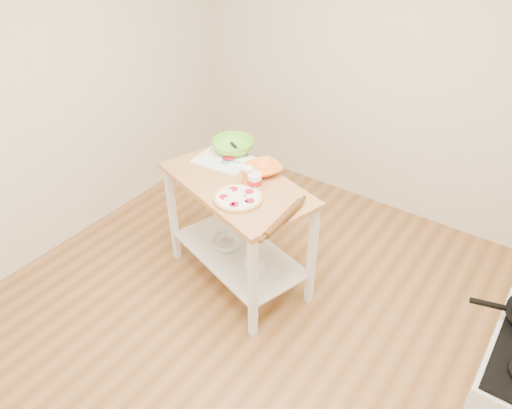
{
  "coord_description": "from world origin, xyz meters",
  "views": [
    {
      "loc": [
        1.34,
        -1.72,
        2.77
      ],
      "look_at": [
        -0.31,
        0.61,
        0.78
      ],
      "focal_mm": 35.0,
      "sensor_mm": 36.0,
      "label": 1
    }
  ],
  "objects_px": {
    "rolling_pin": "(284,218)",
    "beer_pint": "(248,177)",
    "pizza": "(238,198)",
    "orange_bowl": "(264,169)",
    "shelf_glass_bowl": "(227,243)",
    "prep_island": "(238,212)",
    "yogurt_tub": "(255,181)",
    "knife": "(236,147)",
    "green_bowl": "(233,146)",
    "shelf_bin": "(254,265)",
    "spatula": "(230,162)",
    "cutting_board": "(223,159)"
  },
  "relations": [
    {
      "from": "pizza",
      "to": "orange_bowl",
      "type": "bearing_deg",
      "value": 98.59
    },
    {
      "from": "orange_bowl",
      "to": "shelf_glass_bowl",
      "type": "height_order",
      "value": "orange_bowl"
    },
    {
      "from": "rolling_pin",
      "to": "knife",
      "type": "bearing_deg",
      "value": 144.43
    },
    {
      "from": "shelf_bin",
      "to": "cutting_board",
      "type": "bearing_deg",
      "value": 149.83
    },
    {
      "from": "prep_island",
      "to": "knife",
      "type": "height_order",
      "value": "knife"
    },
    {
      "from": "orange_bowl",
      "to": "rolling_pin",
      "type": "relative_size",
      "value": 0.59
    },
    {
      "from": "rolling_pin",
      "to": "shelf_bin",
      "type": "height_order",
      "value": "rolling_pin"
    },
    {
      "from": "yogurt_tub",
      "to": "shelf_bin",
      "type": "bearing_deg",
      "value": -55.97
    },
    {
      "from": "cutting_board",
      "to": "beer_pint",
      "type": "height_order",
      "value": "beer_pint"
    },
    {
      "from": "prep_island",
      "to": "knife",
      "type": "relative_size",
      "value": 4.94
    },
    {
      "from": "cutting_board",
      "to": "beer_pint",
      "type": "bearing_deg",
      "value": -31.78
    },
    {
      "from": "shelf_bin",
      "to": "prep_island",
      "type": "bearing_deg",
      "value": 155.86
    },
    {
      "from": "knife",
      "to": "rolling_pin",
      "type": "height_order",
      "value": "rolling_pin"
    },
    {
      "from": "orange_bowl",
      "to": "shelf_glass_bowl",
      "type": "distance_m",
      "value": 0.7
    },
    {
      "from": "yogurt_tub",
      "to": "rolling_pin",
      "type": "distance_m",
      "value": 0.42
    },
    {
      "from": "beer_pint",
      "to": "shelf_glass_bowl",
      "type": "distance_m",
      "value": 0.7
    },
    {
      "from": "pizza",
      "to": "yogurt_tub",
      "type": "xyz_separation_m",
      "value": [
        0.01,
        0.18,
        0.04
      ]
    },
    {
      "from": "knife",
      "to": "shelf_glass_bowl",
      "type": "bearing_deg",
      "value": -38.16
    },
    {
      "from": "orange_bowl",
      "to": "shelf_bin",
      "type": "xyz_separation_m",
      "value": [
        0.14,
        -0.31,
        -0.62
      ]
    },
    {
      "from": "pizza",
      "to": "shelf_bin",
      "type": "bearing_deg",
      "value": 41.79
    },
    {
      "from": "pizza",
      "to": "rolling_pin",
      "type": "xyz_separation_m",
      "value": [
        0.38,
        -0.03,
        0.01
      ]
    },
    {
      "from": "cutting_board",
      "to": "yogurt_tub",
      "type": "xyz_separation_m",
      "value": [
        0.42,
        -0.18,
        0.05
      ]
    },
    {
      "from": "prep_island",
      "to": "cutting_board",
      "type": "distance_m",
      "value": 0.42
    },
    {
      "from": "green_bowl",
      "to": "rolling_pin",
      "type": "xyz_separation_m",
      "value": [
        0.8,
        -0.53,
        -0.03
      ]
    },
    {
      "from": "pizza",
      "to": "shelf_bin",
      "type": "relative_size",
      "value": 3.09
    },
    {
      "from": "orange_bowl",
      "to": "shelf_bin",
      "type": "relative_size",
      "value": 2.35
    },
    {
      "from": "yogurt_tub",
      "to": "green_bowl",
      "type": "bearing_deg",
      "value": 143.05
    },
    {
      "from": "pizza",
      "to": "shelf_bin",
      "type": "height_order",
      "value": "pizza"
    },
    {
      "from": "beer_pint",
      "to": "rolling_pin",
      "type": "height_order",
      "value": "beer_pint"
    },
    {
      "from": "pizza",
      "to": "yogurt_tub",
      "type": "distance_m",
      "value": 0.18
    },
    {
      "from": "pizza",
      "to": "beer_pint",
      "type": "xyz_separation_m",
      "value": [
        -0.05,
        0.18,
        0.06
      ]
    },
    {
      "from": "pizza",
      "to": "beer_pint",
      "type": "relative_size",
      "value": 2.31
    },
    {
      "from": "prep_island",
      "to": "pizza",
      "type": "distance_m",
      "value": 0.35
    },
    {
      "from": "spatula",
      "to": "pizza",
      "type": "bearing_deg",
      "value": -65.16
    },
    {
      "from": "rolling_pin",
      "to": "beer_pint",
      "type": "bearing_deg",
      "value": 154.13
    },
    {
      "from": "shelf_bin",
      "to": "rolling_pin",
      "type": "bearing_deg",
      "value": -18.53
    },
    {
      "from": "prep_island",
      "to": "yogurt_tub",
      "type": "bearing_deg",
      "value": 2.94
    },
    {
      "from": "shelf_glass_bowl",
      "to": "shelf_bin",
      "type": "height_order",
      "value": "shelf_bin"
    },
    {
      "from": "green_bowl",
      "to": "orange_bowl",
      "type": "bearing_deg",
      "value": -18.08
    },
    {
      "from": "green_bowl",
      "to": "pizza",
      "type": "bearing_deg",
      "value": -49.87
    },
    {
      "from": "beer_pint",
      "to": "shelf_glass_bowl",
      "type": "xyz_separation_m",
      "value": [
        -0.2,
        -0.01,
        -0.68
      ]
    },
    {
      "from": "orange_bowl",
      "to": "beer_pint",
      "type": "relative_size",
      "value": 1.76
    },
    {
      "from": "pizza",
      "to": "orange_bowl",
      "type": "relative_size",
      "value": 1.31
    },
    {
      "from": "green_bowl",
      "to": "shelf_bin",
      "type": "xyz_separation_m",
      "value": [
        0.51,
        -0.43,
        -0.64
      ]
    },
    {
      "from": "knife",
      "to": "beer_pint",
      "type": "distance_m",
      "value": 0.53
    },
    {
      "from": "pizza",
      "to": "green_bowl",
      "type": "xyz_separation_m",
      "value": [
        -0.43,
        0.5,
        0.03
      ]
    },
    {
      "from": "prep_island",
      "to": "knife",
      "type": "bearing_deg",
      "value": 127.83
    },
    {
      "from": "prep_island",
      "to": "yogurt_tub",
      "type": "distance_m",
      "value": 0.34
    },
    {
      "from": "shelf_glass_bowl",
      "to": "knife",
      "type": "bearing_deg",
      "value": 115.66
    },
    {
      "from": "cutting_board",
      "to": "green_bowl",
      "type": "distance_m",
      "value": 0.16
    }
  ]
}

